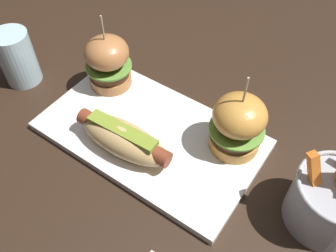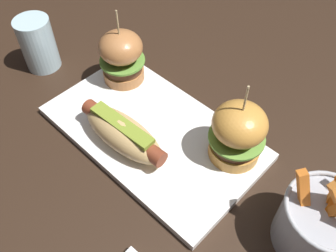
{
  "view_description": "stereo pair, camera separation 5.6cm",
  "coord_description": "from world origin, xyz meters",
  "views": [
    {
      "loc": [
        0.24,
        -0.3,
        0.48
      ],
      "look_at": [
        0.04,
        0.0,
        0.05
      ],
      "focal_mm": 38.74,
      "sensor_mm": 36.0,
      "label": 1
    },
    {
      "loc": [
        0.29,
        -0.26,
        0.48
      ],
      "look_at": [
        0.04,
        0.0,
        0.05
      ],
      "focal_mm": 38.74,
      "sensor_mm": 36.0,
      "label": 2
    }
  ],
  "objects": [
    {
      "name": "water_glass",
      "position": [
        -0.29,
        -0.02,
        0.05
      ],
      "size": [
        0.07,
        0.07,
        0.1
      ],
      "primitive_type": "cylinder",
      "color": "silver",
      "rests_on": "ground"
    },
    {
      "name": "fries_bucket",
      "position": [
        0.29,
        0.02,
        0.05
      ],
      "size": [
        0.11,
        0.11,
        0.14
      ],
      "color": "#A8AAB2",
      "rests_on": "ground"
    },
    {
      "name": "hot_dog",
      "position": [
        -0.01,
        -0.05,
        0.04
      ],
      "size": [
        0.17,
        0.07,
        0.05
      ],
      "color": "tan",
      "rests_on": "platter_main"
    },
    {
      "name": "slider_left",
      "position": [
        -0.13,
        0.05,
        0.06
      ],
      "size": [
        0.08,
        0.08,
        0.14
      ],
      "color": "#B1713F",
      "rests_on": "platter_main"
    },
    {
      "name": "platter_main",
      "position": [
        0.0,
        0.0,
        0.01
      ],
      "size": [
        0.36,
        0.21,
        0.01
      ],
      "primitive_type": "cube",
      "color": "white",
      "rests_on": "ground"
    },
    {
      "name": "slider_right",
      "position": [
        0.13,
        0.06,
        0.07
      ],
      "size": [
        0.09,
        0.09,
        0.15
      ],
      "color": "gold",
      "rests_on": "platter_main"
    },
    {
      "name": "ground_plane",
      "position": [
        0.0,
        0.0,
        0.0
      ],
      "size": [
        3.0,
        3.0,
        0.0
      ],
      "primitive_type": "plane",
      "color": "black"
    }
  ]
}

